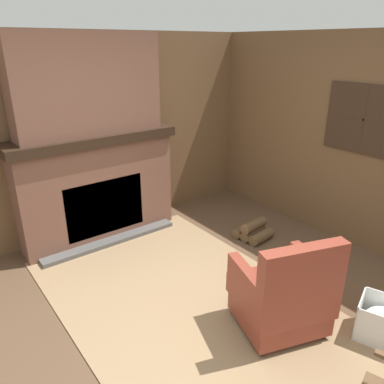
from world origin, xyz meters
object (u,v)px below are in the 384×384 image
(armchair, at_px, (283,296))
(firewood_stack, at_px, (253,231))
(oil_lamp_vase, at_px, (41,131))
(storage_case, at_px, (113,125))

(armchair, bearing_deg, firewood_stack, -19.21)
(firewood_stack, relative_size, oil_lamp_vase, 1.61)
(armchair, height_order, storage_case, storage_case)
(oil_lamp_vase, distance_m, storage_case, 0.84)
(firewood_stack, distance_m, storage_case, 2.16)
(storage_case, bearing_deg, firewood_stack, 43.22)
(oil_lamp_vase, xyz_separation_m, storage_case, (0.00, 0.84, -0.04))
(armchair, height_order, firewood_stack, armchair)
(armchair, relative_size, storage_case, 3.48)
(firewood_stack, bearing_deg, armchair, -38.03)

